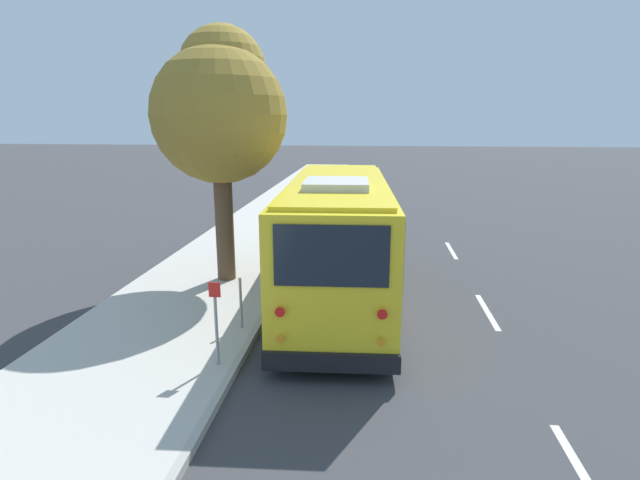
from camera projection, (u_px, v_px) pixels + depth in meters
name	position (u px, v px, depth m)	size (l,w,h in m)	color
ground_plane	(353.00, 317.00, 12.10)	(160.00, 160.00, 0.00)	#3D3D3F
sidewalk_slab	(182.00, 308.00, 12.52)	(80.00, 4.21, 0.15)	beige
curb_strip	(267.00, 311.00, 12.30)	(80.00, 0.14, 0.15)	#AAA69D
shuttle_bus	(338.00, 234.00, 12.87)	(9.02, 3.08, 3.38)	yellow
parked_sedan_navy	(342.00, 202.00, 25.25)	(4.19, 1.88, 1.28)	#19234C
parked_sedan_white	(347.00, 185.00, 31.71)	(4.69, 1.93, 1.31)	silver
parked_sedan_gray	(354.00, 176.00, 37.03)	(4.15, 1.83, 1.27)	slate
street_tree	(220.00, 107.00, 13.54)	(3.70, 3.70, 7.05)	brown
sign_post_near	(216.00, 323.00, 9.30)	(0.06, 0.22, 1.63)	gray
sign_post_far	(241.00, 303.00, 11.04)	(0.06, 0.06, 1.16)	gray
lane_stripe_behind	(585.00, 478.00, 6.67)	(2.40, 0.14, 0.01)	silver
lane_stripe_mid	(487.00, 311.00, 12.47)	(2.40, 0.14, 0.01)	silver
lane_stripe_ahead	(451.00, 250.00, 18.27)	(2.40, 0.14, 0.01)	silver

